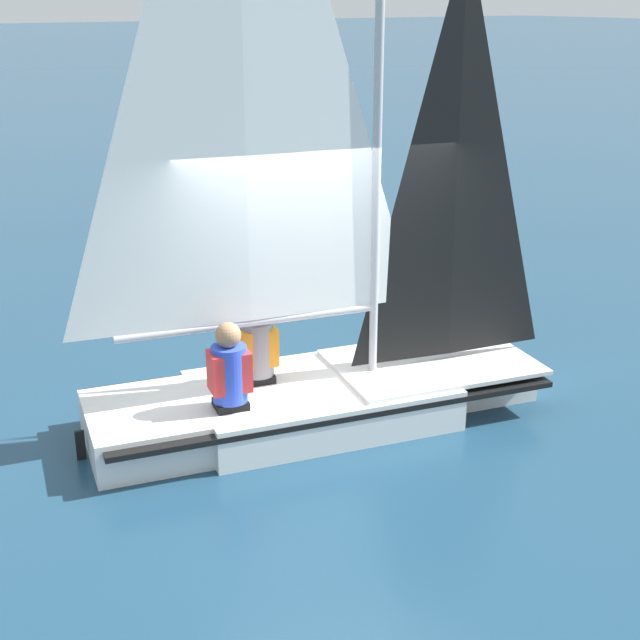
% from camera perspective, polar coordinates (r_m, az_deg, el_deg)
% --- Properties ---
extents(ground_plane, '(260.00, 260.00, 0.00)m').
position_cam_1_polar(ground_plane, '(8.37, 0.00, -6.34)').
color(ground_plane, navy).
extents(sailboat_main, '(4.37, 2.19, 6.10)m').
position_cam_1_polar(sailboat_main, '(7.96, -0.29, 0.09)').
color(sailboat_main, white).
rests_on(sailboat_main, ground_plane).
extents(sailor_helm, '(0.39, 0.35, 1.16)m').
position_cam_1_polar(sailor_helm, '(8.14, -4.04, -2.32)').
color(sailor_helm, black).
rests_on(sailor_helm, ground_plane).
extents(sailor_crew, '(0.39, 0.35, 1.16)m').
position_cam_1_polar(sailor_crew, '(7.64, -5.79, -4.00)').
color(sailor_crew, black).
rests_on(sailor_crew, ground_plane).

